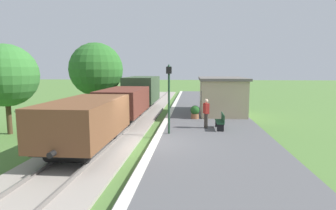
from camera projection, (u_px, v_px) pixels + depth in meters
ground_plane at (146, 147)px, 13.06m from camera, size 160.00×160.00×0.00m
platform_slab at (214, 146)px, 12.76m from camera, size 6.00×60.00×0.25m
platform_edge_stripe at (155, 142)px, 12.99m from camera, size 0.36×60.00×0.01m
track_ballast at (97, 145)px, 13.27m from camera, size 3.80×60.00×0.12m
rail_near at (112, 142)px, 13.19m from camera, size 0.07×60.00×0.14m
rail_far at (83, 142)px, 13.32m from camera, size 0.07×60.00×0.14m
freight_train at (126, 101)px, 18.87m from camera, size 2.50×19.40×2.72m
station_hut at (221, 95)px, 21.53m from camera, size 3.50×5.80×2.78m
bench_near_hut at (221, 121)px, 15.76m from camera, size 0.42×1.50×0.91m
person_waiting at (206, 112)px, 16.03m from camera, size 0.37×0.44×1.71m
potted_planter at (195, 112)px, 19.13m from camera, size 0.64×0.64×0.92m
lamp_post_near at (169, 86)px, 14.42m from camera, size 0.28×0.28×3.70m
tree_trackside_mid at (6, 76)px, 15.28m from camera, size 3.49×3.49×5.08m
tree_trackside_far at (96, 69)px, 23.66m from camera, size 4.58×4.58×5.93m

